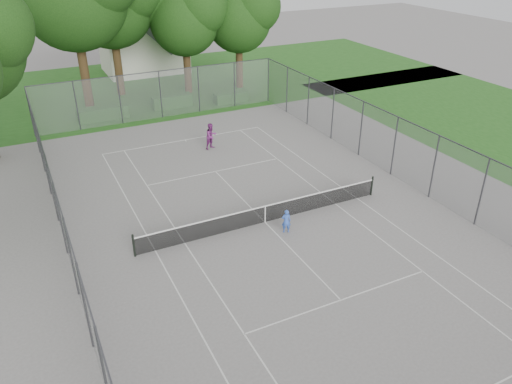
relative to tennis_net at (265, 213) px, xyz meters
name	(u,v)px	position (x,y,z in m)	size (l,w,h in m)	color
ground	(265,222)	(0.00, 0.00, -0.51)	(120.00, 120.00, 0.00)	slate
grass_far	(133,87)	(0.00, 26.00, -0.51)	(60.00, 20.00, 0.00)	#1E4F16
court_markings	(265,222)	(0.00, 0.00, -0.50)	(11.03, 23.83, 0.01)	silver
tennis_net	(265,213)	(0.00, 0.00, 0.00)	(12.87, 0.10, 1.10)	black
perimeter_fence	(265,190)	(0.00, 0.00, 1.30)	(18.08, 34.08, 3.52)	#38383D
tree_far_midright	(185,15)	(4.04, 22.20, 5.91)	(6.50, 5.94, 9.35)	#372414
tree_far_right	(240,14)	(8.69, 21.72, 5.74)	(6.33, 5.78, 9.10)	#372414
hedge_left	(103,113)	(-4.09, 18.54, -0.05)	(3.71, 1.11, 0.93)	#1C4917
hedge_mid	(172,101)	(1.39, 18.88, -0.01)	(3.16, 0.90, 0.99)	#1C4917
hedge_right	(231,97)	(6.11, 18.08, -0.10)	(2.75, 1.01, 0.83)	#1C4917
house	(142,31)	(2.56, 31.16, 3.31)	(7.64, 5.92, 9.51)	silver
girl_player	(286,221)	(0.49, -1.20, 0.09)	(0.43, 0.29, 1.19)	blue
woman_player	(211,136)	(1.10, 9.74, 0.34)	(0.83, 0.64, 1.70)	#76276F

